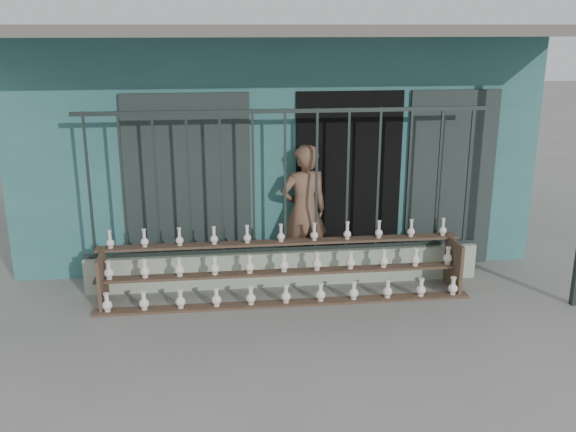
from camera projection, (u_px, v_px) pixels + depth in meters
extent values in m
plane|color=slate|center=(299.00, 329.00, 7.05)|extent=(60.00, 60.00, 0.00)
cube|color=#316868|center=(265.00, 125.00, 10.68)|extent=(7.00, 5.00, 3.20)
cube|color=black|center=(348.00, 182.00, 8.53)|extent=(1.40, 0.12, 2.40)
cube|color=#1E2928|center=(188.00, 187.00, 8.26)|extent=(1.60, 0.08, 2.40)
cube|color=#1E2928|center=(450.00, 180.00, 8.65)|extent=(1.20, 0.08, 2.40)
cube|color=#59544C|center=(286.00, 30.00, 7.28)|extent=(7.40, 2.00, 0.12)
cube|color=#A5B89D|center=(285.00, 267.00, 8.22)|extent=(5.00, 0.20, 0.45)
cube|color=#283330|center=(89.00, 187.00, 7.63)|extent=(0.03, 0.03, 1.80)
cube|color=#283330|center=(123.00, 186.00, 7.67)|extent=(0.03, 0.03, 1.80)
cube|color=#283330|center=(156.00, 186.00, 7.72)|extent=(0.03, 0.03, 1.80)
cube|color=#283330|center=(189.00, 185.00, 7.76)|extent=(0.03, 0.03, 1.80)
cube|color=#283330|center=(221.00, 184.00, 7.81)|extent=(0.03, 0.03, 1.80)
cube|color=#283330|center=(253.00, 183.00, 7.85)|extent=(0.03, 0.03, 1.80)
cube|color=#283330|center=(285.00, 182.00, 7.89)|extent=(0.03, 0.03, 1.80)
cube|color=#283330|center=(316.00, 181.00, 7.94)|extent=(0.03, 0.03, 1.80)
cube|color=#283330|center=(348.00, 180.00, 7.98)|extent=(0.03, 0.03, 1.80)
cube|color=#283330|center=(378.00, 179.00, 8.03)|extent=(0.03, 0.03, 1.80)
cube|color=#283330|center=(409.00, 178.00, 8.07)|extent=(0.03, 0.03, 1.80)
cube|color=#283330|center=(439.00, 178.00, 8.12)|extent=(0.03, 0.03, 1.80)
cube|color=#283330|center=(468.00, 177.00, 8.16)|extent=(0.03, 0.03, 1.80)
cube|color=#283330|center=(285.00, 111.00, 7.64)|extent=(5.00, 0.04, 0.05)
cube|color=#283330|center=(285.00, 249.00, 8.15)|extent=(5.00, 0.04, 0.05)
cube|color=brown|center=(286.00, 303.00, 7.65)|extent=(4.50, 0.18, 0.03)
cube|color=brown|center=(283.00, 272.00, 7.80)|extent=(4.50, 0.18, 0.03)
cube|color=brown|center=(281.00, 242.00, 7.95)|extent=(4.50, 0.18, 0.03)
cube|color=brown|center=(103.00, 280.00, 7.56)|extent=(0.04, 0.55, 0.64)
cube|color=brown|center=(453.00, 264.00, 8.05)|extent=(0.04, 0.55, 0.64)
imported|color=brown|center=(304.00, 211.00, 8.32)|extent=(0.73, 0.57, 1.77)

